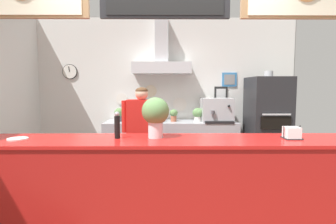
# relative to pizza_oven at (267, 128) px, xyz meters

# --- Properties ---
(back_wall_assembly) EXTENTS (4.82, 2.43, 2.80)m
(back_wall_assembly) POSITION_rel_pizza_oven_xyz_m (-1.70, 0.52, 0.66)
(back_wall_assembly) COLOR gray
(back_wall_assembly) RESTS_ON ground_plane
(service_counter) EXTENTS (3.65, 0.62, 1.04)m
(service_counter) POSITION_rel_pizza_oven_xyz_m (-1.69, -1.97, -0.33)
(service_counter) COLOR #B21916
(service_counter) RESTS_ON ground_plane
(back_prep_counter) EXTENTS (2.30, 0.64, 0.92)m
(back_prep_counter) POSITION_rel_pizza_oven_xyz_m (-1.60, 0.27, -0.39)
(back_prep_counter) COLOR #A3A5AD
(back_prep_counter) RESTS_ON ground_plane
(pizza_oven) EXTENTS (0.61, 0.74, 1.79)m
(pizza_oven) POSITION_rel_pizza_oven_xyz_m (0.00, 0.00, 0.00)
(pizza_oven) COLOR #232326
(pizza_oven) RESTS_ON ground_plane
(shop_worker) EXTENTS (0.56, 0.23, 1.52)m
(shop_worker) POSITION_rel_pizza_oven_xyz_m (-2.01, -0.76, -0.03)
(shop_worker) COLOR #232328
(shop_worker) RESTS_ON ground_plane
(espresso_machine) EXTENTS (0.53, 0.53, 0.41)m
(espresso_machine) POSITION_rel_pizza_oven_xyz_m (-0.80, 0.25, 0.28)
(espresso_machine) COLOR #B7BABF
(espresso_machine) RESTS_ON back_prep_counter
(potted_oregano) EXTENTS (0.19, 0.19, 0.24)m
(potted_oregano) POSITION_rel_pizza_oven_xyz_m (-1.12, 0.27, 0.21)
(potted_oregano) COLOR beige
(potted_oregano) RESTS_ON back_prep_counter
(potted_sage) EXTENTS (0.14, 0.14, 0.21)m
(potted_sage) POSITION_rel_pizza_oven_xyz_m (-1.55, 0.27, 0.20)
(potted_sage) COLOR #9E563D
(potted_sage) RESTS_ON back_prep_counter
(potted_basil) EXTENTS (0.17, 0.17, 0.24)m
(potted_basil) POSITION_rel_pizza_oven_xyz_m (-2.50, 0.27, 0.21)
(potted_basil) COLOR #4C4C51
(potted_basil) RESTS_ON back_prep_counter
(potted_rosemary) EXTENTS (0.24, 0.24, 0.28)m
(potted_rosemary) POSITION_rel_pizza_oven_xyz_m (-1.87, 0.24, 0.23)
(potted_rosemary) COLOR beige
(potted_rosemary) RESTS_ON back_prep_counter
(condiment_plate) EXTENTS (0.18, 0.18, 0.01)m
(condiment_plate) POSITION_rel_pizza_oven_xyz_m (-3.04, -1.98, 0.20)
(condiment_plate) COLOR white
(condiment_plate) RESTS_ON service_counter
(pepper_grinder) EXTENTS (0.05, 0.05, 0.25)m
(pepper_grinder) POSITION_rel_pizza_oven_xyz_m (-2.14, -1.94, 0.32)
(pepper_grinder) COLOR black
(pepper_grinder) RESTS_ON service_counter
(basil_vase) EXTENTS (0.26, 0.26, 0.38)m
(basil_vase) POSITION_rel_pizza_oven_xyz_m (-1.78, -1.91, 0.41)
(basil_vase) COLOR silver
(basil_vase) RESTS_ON service_counter
(napkin_holder) EXTENTS (0.16, 0.15, 0.13)m
(napkin_holder) POSITION_rel_pizza_oven_xyz_m (-0.51, -1.97, 0.24)
(napkin_holder) COLOR #262628
(napkin_holder) RESTS_ON service_counter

